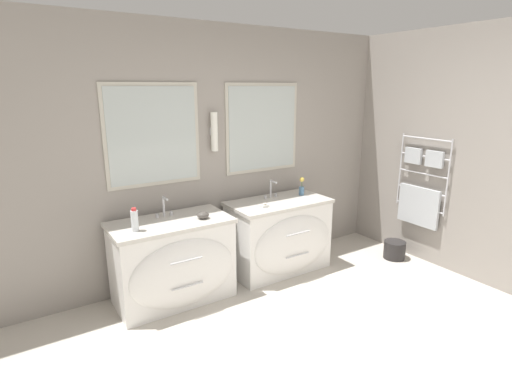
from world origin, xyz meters
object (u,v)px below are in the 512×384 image
Objects in this scene: vanity_right at (280,236)px; toiletry_bottle at (135,220)px; amenity_bowl at (203,215)px; vanity_left at (174,262)px; waste_bin at (395,249)px; flower_vase at (302,187)px.

toiletry_bottle is (-1.58, -0.06, 0.49)m from vanity_right.
amenity_bowl is at bearing -175.97° from vanity_right.
waste_bin is (2.57, -0.49, -0.29)m from vanity_left.
amenity_bowl is (0.63, -0.01, -0.06)m from toiletry_bottle.
toiletry_bottle is 1.84× the size of amenity_bowl.
vanity_left is 1.23m from vanity_right.
flower_vase is at bearing 6.86° from amenity_bowl.
vanity_left is 5.35× the size of toiletry_bottle.
toiletry_bottle is (-0.35, -0.06, 0.49)m from vanity_left.
flower_vase is at bearing 3.25° from vanity_left.
amenity_bowl is at bearing 169.50° from waste_bin.
vanity_left is at bearing 180.00° from vanity_right.
toiletry_bottle is 0.82× the size of waste_bin.
amenity_bowl is 1.32m from flower_vase.
amenity_bowl reaches higher than waste_bin.
vanity_left is 0.60m from toiletry_bottle.
flower_vase reaches higher than waste_bin.
waste_bin is (2.28, -0.42, -0.72)m from amenity_bowl.
flower_vase reaches higher than amenity_bowl.
vanity_right is at bearing 2.13° from toiletry_bottle.
toiletry_bottle reaches higher than amenity_bowl.
amenity_bowl is (0.28, -0.07, 0.43)m from vanity_left.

